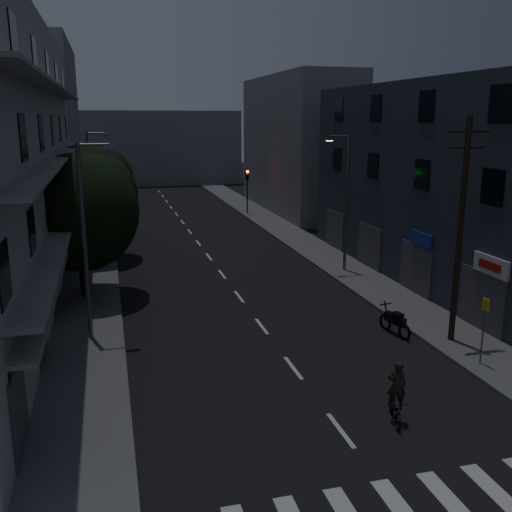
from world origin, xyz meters
name	(u,v)px	position (x,y,z in m)	size (l,w,h in m)	color
ground	(208,255)	(0.00, 25.00, 0.00)	(160.00, 160.00, 0.00)	black
sidewalk_left	(93,261)	(-7.50, 25.00, 0.07)	(3.00, 90.00, 0.15)	#565659
sidewalk_right	(312,248)	(7.50, 25.00, 0.07)	(3.00, 90.00, 0.15)	#565659
lane_markings	(194,237)	(0.00, 31.25, 0.01)	(0.15, 60.50, 0.01)	beige
building_right	(467,188)	(11.99, 14.00, 5.50)	(6.19, 28.00, 11.00)	#282B36
building_far_left	(43,129)	(-12.00, 48.00, 8.00)	(6.00, 20.00, 16.00)	slate
building_far_right	(297,145)	(12.00, 42.00, 6.50)	(6.00, 20.00, 13.00)	slate
building_far_end	(152,148)	(0.00, 70.00, 5.00)	(24.00, 8.00, 10.00)	slate
tree_near	(80,208)	(-7.67, 17.27, 4.71)	(5.91, 5.91, 7.28)	black
tree_mid	(88,188)	(-7.51, 25.60, 4.72)	(5.95, 5.95, 7.32)	black
tree_far	(90,181)	(-7.56, 34.34, 4.24)	(5.28, 5.28, 6.53)	black
traffic_signal_far_right	(247,182)	(6.56, 40.41, 3.10)	(0.28, 0.37, 4.10)	black
traffic_signal_far_left	(106,186)	(-6.38, 40.96, 3.10)	(0.28, 0.37, 4.10)	black
street_lamp_left_near	(87,233)	(-7.21, 11.18, 4.60)	(1.51, 0.25, 8.00)	slate
street_lamp_right	(345,196)	(7.14, 18.71, 4.60)	(1.51, 0.25, 8.00)	#55575D
street_lamp_left_far	(92,184)	(-7.33, 28.91, 4.60)	(1.51, 0.25, 8.00)	slate
utility_pole	(460,227)	(7.08, 7.20, 4.87)	(1.80, 0.24, 9.00)	black
bus_stop_sign	(484,319)	(6.77, 4.82, 1.89)	(0.06, 0.35, 2.52)	#595B60
motorcycle	(395,323)	(5.28, 8.66, 0.53)	(0.65, 2.07, 1.33)	black
cyclist	(396,401)	(1.81, 2.08, 0.67)	(0.95, 1.65, 1.98)	black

